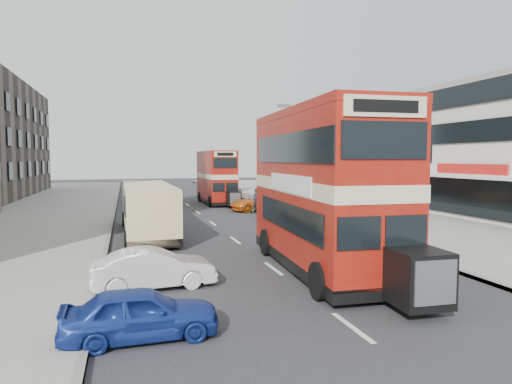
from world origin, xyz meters
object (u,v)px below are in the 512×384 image
object	(u,v)px
street_lamp	(288,149)
pedestrian_far	(271,189)
cyclist	(257,206)
bus_main	(323,189)
pedestrian_near	(347,204)
car_left_front	(154,269)
car_right_a	(291,211)
bus_second	(216,177)
car_right_c	(224,190)
car_left_near	(141,313)
car_right_b	(259,203)
coach	(148,207)

from	to	relation	value
street_lamp	pedestrian_far	bearing A→B (deg)	77.82
street_lamp	cyclist	size ratio (longest dim) A/B	4.26
bus_main	pedestrian_near	bearing A→B (deg)	-118.56
car_left_front	pedestrian_far	bearing A→B (deg)	-29.09
street_lamp	car_right_a	size ratio (longest dim) A/B	1.95
bus_second	car_right_c	world-z (taller)	bus_second
bus_main	car_left_front	bearing A→B (deg)	9.08
car_right_c	bus_second	bearing A→B (deg)	-19.93
street_lamp	car_right_c	world-z (taller)	street_lamp
car_left_near	pedestrian_far	size ratio (longest dim) A/B	1.97
pedestrian_near	pedestrian_far	xyz separation A→B (m)	(0.48, 17.07, -0.10)
car_left_front	cyclist	distance (m)	19.06
car_right_c	cyclist	bearing A→B (deg)	-6.65
bus_main	car_left_near	distance (m)	8.37
street_lamp	car_right_b	distance (m)	4.81
pedestrian_far	cyclist	size ratio (longest dim) A/B	0.93
street_lamp	cyclist	bearing A→B (deg)	-175.46
bus_second	pedestrian_near	distance (m)	14.98
car_left_front	cyclist	xyz separation A→B (m)	(8.43, 17.09, -0.00)
bus_second	car_right_b	xyz separation A→B (m)	(2.12, -6.44, -1.79)
street_lamp	pedestrian_far	distance (m)	12.34
car_left_front	car_left_near	bearing A→B (deg)	168.40
bus_main	pedestrian_far	world-z (taller)	bus_main
car_right_a	bus_main	bearing A→B (deg)	-15.47
pedestrian_far	bus_second	bearing A→B (deg)	-137.41
car_left_near	coach	bearing A→B (deg)	-4.28
car_left_near	pedestrian_near	distance (m)	20.66
bus_second	coach	world-z (taller)	bus_second
car_right_c	car_right_a	bearing A→B (deg)	-2.15
car_left_front	pedestrian_near	bearing A→B (deg)	-51.95
street_lamp	bus_main	distance (m)	17.45
car_left_front	coach	bearing A→B (deg)	-5.76
pedestrian_far	car_right_c	bearing A→B (deg)	145.75
pedestrian_near	street_lamp	bearing A→B (deg)	-91.40
coach	car_right_c	size ratio (longest dim) A/B	2.59
bus_main	car_right_a	bearing A→B (deg)	-102.82
street_lamp	pedestrian_near	distance (m)	6.96
bus_main	car_right_b	size ratio (longest dim) A/B	2.26
bus_main	car_left_front	distance (m)	6.53
car_right_c	cyclist	distance (m)	16.27
car_left_near	car_right_c	xyz separation A→B (m)	(9.98, 37.29, 0.03)
bus_second	pedestrian_near	xyz separation A→B (m)	(5.87, -13.72, -1.29)
bus_second	car_right_b	world-z (taller)	bus_second
coach	car_right_b	size ratio (longest dim) A/B	2.08
bus_main	cyclist	xyz separation A→B (m)	(2.37, 16.47, -2.35)
street_lamp	bus_second	size ratio (longest dim) A/B	0.97
pedestrian_near	pedestrian_far	bearing A→B (deg)	-112.76
coach	car_right_a	world-z (taller)	coach
bus_main	car_right_a	distance (m)	13.58
car_right_a	car_left_front	bearing A→B (deg)	-35.34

